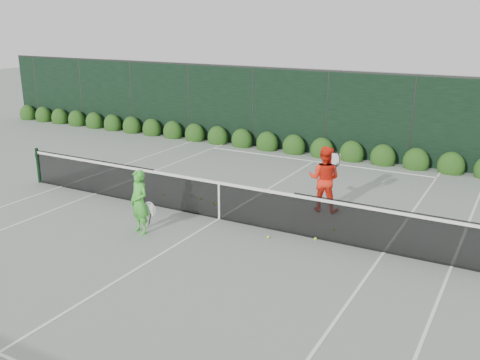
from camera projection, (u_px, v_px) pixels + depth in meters
The scene contains 8 objects.
ground at pixel (219, 219), 13.33m from camera, with size 80.00×80.00×0.00m, color gray.
tennis_net at pixel (218, 199), 13.19m from camera, with size 12.90×0.10×1.07m.
player_woman at pixel (139, 202), 12.27m from camera, with size 0.67×0.52×1.51m.
player_man at pixel (324, 179), 13.70m from camera, with size 0.93×0.73×1.71m.
court_lines at pixel (219, 219), 13.33m from camera, with size 11.03×23.83×0.01m.
windscreen_fence at pixel (148, 191), 10.62m from camera, with size 32.00×21.07×3.06m.
hedge_row at pixel (322, 150), 19.24m from camera, with size 31.66×0.65×0.94m.
tennis_balls at pixel (240, 213), 13.62m from camera, with size 5.13×1.63×0.07m.
Camera 1 is at (6.51, -10.65, 4.81)m, focal length 40.00 mm.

